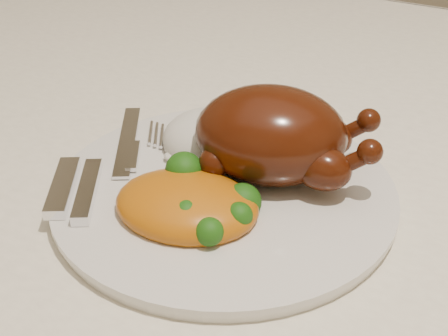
% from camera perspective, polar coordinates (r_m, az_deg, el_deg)
% --- Properties ---
extents(dining_table, '(1.60, 0.90, 0.76)m').
position_cam_1_polar(dining_table, '(0.68, 11.09, -6.67)').
color(dining_table, brown).
rests_on(dining_table, floor).
extents(tablecloth, '(1.73, 1.03, 0.18)m').
position_cam_1_polar(tablecloth, '(0.64, 11.77, -1.54)').
color(tablecloth, white).
rests_on(tablecloth, dining_table).
extents(dinner_plate, '(0.38, 0.38, 0.01)m').
position_cam_1_polar(dinner_plate, '(0.55, -0.00, -2.32)').
color(dinner_plate, silver).
rests_on(dinner_plate, tablecloth).
extents(roast_chicken, '(0.18, 0.14, 0.09)m').
position_cam_1_polar(roast_chicken, '(0.54, 4.68, 2.99)').
color(roast_chicken, '#431607').
rests_on(roast_chicken, dinner_plate).
extents(rice_mound, '(0.11, 0.10, 0.05)m').
position_cam_1_polar(rice_mound, '(0.59, -0.78, 2.48)').
color(rice_mound, white).
rests_on(rice_mound, dinner_plate).
extents(mac_and_cheese, '(0.13, 0.11, 0.05)m').
position_cam_1_polar(mac_and_cheese, '(0.51, -2.66, -3.36)').
color(mac_and_cheese, '#C76D0C').
rests_on(mac_and_cheese, dinner_plate).
extents(cutlery, '(0.09, 0.20, 0.01)m').
position_cam_1_polar(cutlery, '(0.57, -11.66, -0.41)').
color(cutlery, silver).
rests_on(cutlery, dinner_plate).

